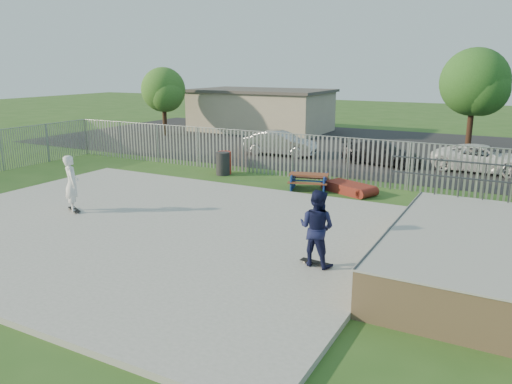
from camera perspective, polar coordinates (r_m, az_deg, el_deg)
The scene contains 19 objects.
ground at distance 16.13m, azimuth -12.55°, elevation -4.13°, with size 120.00×120.00×0.00m, color #2C541C.
concrete_slab at distance 16.11m, azimuth -12.56°, elevation -3.88°, with size 15.00×12.00×0.15m, color gray.
quarter_pipe at distance 13.30m, azimuth 23.90°, elevation -6.51°, with size 5.50×7.05×2.19m.
fence at distance 18.93m, azimuth -1.33°, elevation 2.09°, with size 26.04×16.02×2.00m.
picnic_table at distance 20.68m, azimuth 6.05°, elevation 1.20°, with size 1.88×1.69×0.67m.
funbox at distance 20.46m, azimuth 10.57°, elevation 0.45°, with size 2.13×1.64×0.38m.
trash_bin_red at distance 23.58m, azimuth -3.63°, elevation 3.35°, with size 0.64×0.64×1.07m, color maroon.
trash_bin_grey at distance 23.39m, azimuth -3.81°, elevation 3.26°, with size 0.64×0.64×1.07m, color #232326.
parking_lot at distance 32.52m, azimuth 9.82°, elevation 5.27°, with size 40.00×18.00×0.02m, color black.
car_silver at distance 28.40m, azimuth 2.79°, elevation 5.58°, with size 1.44×4.13×1.36m, color #A2A2A6.
car_dark at distance 26.53m, azimuth 14.15°, elevation 4.36°, with size 1.68×4.12×1.20m, color black.
car_white at distance 26.23m, azimuth 24.51°, elevation 3.48°, with size 2.13×4.62×1.28m, color white.
building at distance 39.12m, azimuth 0.57°, elevation 9.34°, with size 10.40×6.40×3.20m.
tree_left at distance 37.07m, azimuth -10.54°, elevation 11.41°, with size 3.16×3.16×4.88m.
tree_mid at distance 32.00m, azimuth 23.69°, elevation 11.42°, with size 3.89×3.89×6.01m.
skateboard_a at distance 12.72m, azimuth 6.82°, elevation -8.07°, with size 0.82×0.28×0.08m.
skateboard_b at distance 18.19m, azimuth -20.06°, elevation -1.94°, with size 0.81×0.53×0.08m.
skater_navy at distance 12.40m, azimuth 6.95°, elevation -4.09°, with size 0.94×0.73×1.94m, color #12163A.
skater_white at distance 17.97m, azimuth -20.31°, elevation 0.91°, with size 0.71×0.46×1.94m, color white.
Camera 1 is at (10.16, -11.48, 5.01)m, focal length 35.00 mm.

